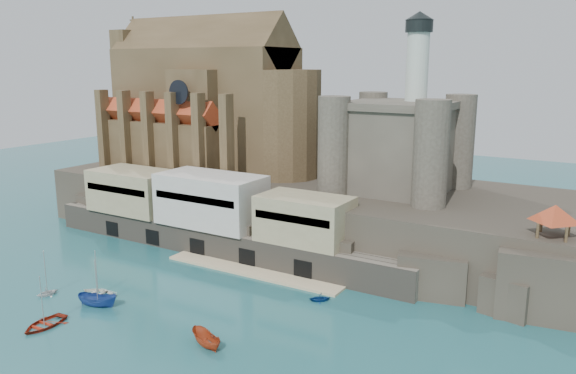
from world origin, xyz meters
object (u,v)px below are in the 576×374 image
(church, at_px, (211,109))
(castle_keep, at_px, (399,142))
(boat_0, at_px, (44,326))
(pavilion, at_px, (555,216))
(boat_2, at_px, (98,306))

(church, distance_m, castle_keep, 40.39)
(castle_keep, xyz_separation_m, boat_0, (-25.46, -50.81, -18.31))
(church, height_order, pavilion, church)
(boat_0, bearing_deg, church, 101.07)
(boat_0, xyz_separation_m, boat_2, (0.96, 7.31, 0.00))
(boat_2, bearing_deg, pavilion, -77.67)
(castle_keep, relative_size, boat_2, 5.25)
(castle_keep, distance_m, boat_0, 59.70)
(boat_2, bearing_deg, boat_0, 155.40)
(church, relative_size, castle_keep, 1.60)
(boat_2, bearing_deg, church, 2.46)
(church, xyz_separation_m, castle_keep, (40.21, -0.78, -3.81))
(boat_0, distance_m, boat_2, 7.37)
(pavilion, xyz_separation_m, boat_0, (-51.38, -35.73, -12.73))
(pavilion, xyz_separation_m, boat_2, (-50.42, -28.42, -12.73))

